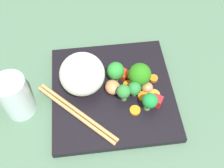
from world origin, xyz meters
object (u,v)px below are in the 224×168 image
at_px(broccoli_floret_3, 124,92).
at_px(chopstick_pair, 77,113).
at_px(drinking_glass, 15,97).
at_px(rice_mound, 82,74).
at_px(carrot_slice_3, 128,85).
at_px(square_plate, 113,92).

distance_m(broccoli_floret_3, chopstick_pair, 0.11).
bearing_deg(broccoli_floret_3, chopstick_pair, 105.20).
relative_size(chopstick_pair, drinking_glass, 1.63).
bearing_deg(broccoli_floret_3, rice_mound, 63.61).
relative_size(broccoli_floret_3, chopstick_pair, 0.27).
bearing_deg(drinking_glass, carrot_slice_3, -83.38).
xyz_separation_m(rice_mound, chopstick_pair, (-0.07, 0.02, -0.04)).
relative_size(broccoli_floret_3, carrot_slice_3, 1.89).
height_order(broccoli_floret_3, chopstick_pair, broccoli_floret_3).
height_order(square_plate, broccoli_floret_3, broccoli_floret_3).
relative_size(rice_mound, broccoli_floret_3, 2.15).
distance_m(rice_mound, chopstick_pair, 0.08).
height_order(square_plate, carrot_slice_3, carrot_slice_3).
bearing_deg(chopstick_pair, drinking_glass, -151.84).
distance_m(broccoli_floret_3, drinking_glass, 0.23).
relative_size(square_plate, carrot_slice_3, 11.27).
xyz_separation_m(square_plate, rice_mound, (0.02, 0.06, 0.05)).
height_order(carrot_slice_3, drinking_glass, drinking_glass).
bearing_deg(drinking_glass, broccoli_floret_3, -91.17).
xyz_separation_m(chopstick_pair, drinking_glass, (0.03, 0.13, 0.03)).
xyz_separation_m(broccoli_floret_3, chopstick_pair, (-0.03, 0.10, -0.02)).
distance_m(carrot_slice_3, drinking_glass, 0.25).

